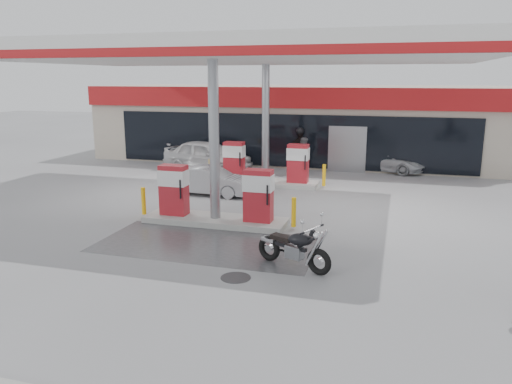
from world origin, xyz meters
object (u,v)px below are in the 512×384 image
at_px(pump_island_near, 215,201).
at_px(parked_car_right, 388,161).
at_px(hatchback_silver, 210,181).
at_px(sedan_white, 208,156).
at_px(pump_island_far, 265,168).
at_px(biker_walking, 300,150).
at_px(attendant, 304,156).
at_px(parked_motorcycle, 295,249).
at_px(parked_car_left, 203,154).

distance_m(pump_island_near, parked_car_right, 11.73).
distance_m(pump_island_near, hatchback_silver, 3.94).
bearing_deg(parked_car_right, sedan_white, 126.44).
bearing_deg(hatchback_silver, pump_island_far, -31.76).
distance_m(pump_island_far, biker_walking, 3.88).
bearing_deg(pump_island_far, sedan_white, 147.65).
bearing_deg(parked_car_right, attendant, 136.52).
relative_size(parked_motorcycle, biker_walking, 1.01).
bearing_deg(pump_island_far, parked_motorcycle, -70.68).
bearing_deg(parked_car_left, pump_island_near, -140.44).
height_order(attendant, parked_car_right, attendant).
height_order(parked_motorcycle, hatchback_silver, hatchback_silver).
bearing_deg(parked_motorcycle, pump_island_far, 132.84).
bearing_deg(pump_island_near, parked_car_right, 65.23).
bearing_deg(biker_walking, pump_island_near, -123.82).
bearing_deg(attendant, parked_car_right, -46.40).
bearing_deg(parked_car_left, pump_island_far, -116.30).
relative_size(pump_island_near, parked_car_right, 1.39).
relative_size(attendant, parked_car_right, 0.47).
height_order(parked_motorcycle, biker_walking, biker_walking).
distance_m(pump_island_near, sedan_white, 8.95).
xyz_separation_m(parked_car_right, biker_walking, (-4.20, -0.85, 0.47)).
xyz_separation_m(pump_island_near, parked_car_right, (4.91, 10.65, -0.20)).
bearing_deg(pump_island_near, sedan_white, 113.13).
relative_size(pump_island_far, biker_walking, 2.61).
distance_m(pump_island_far, parked_motorcycle, 9.56).
height_order(sedan_white, parked_car_right, sedan_white).
height_order(pump_island_far, attendant, pump_island_far).
relative_size(pump_island_near, biker_walking, 2.61).
height_order(hatchback_silver, parked_car_left, hatchback_silver).
height_order(parked_motorcycle, sedan_white, sedan_white).
xyz_separation_m(parked_car_left, biker_walking, (5.22, -0.20, 0.44)).
xyz_separation_m(parked_motorcycle, hatchback_silver, (-4.75, 6.61, 0.07)).
height_order(pump_island_far, sedan_white, pump_island_far).
bearing_deg(sedan_white, pump_island_near, -144.88).
distance_m(parked_motorcycle, parked_car_left, 15.10).
bearing_deg(parked_motorcycle, hatchback_silver, 149.18).
distance_m(pump_island_far, parked_car_right, 6.77).
xyz_separation_m(parked_motorcycle, sedan_white, (-6.67, 11.24, 0.28)).
bearing_deg(sedan_white, hatchback_silver, -145.38).
distance_m(parked_motorcycle, attendant, 11.99).
bearing_deg(pump_island_near, biker_walking, 85.81).
distance_m(pump_island_far, sedan_white, 4.16).
relative_size(parked_motorcycle, sedan_white, 0.45).
height_order(parked_car_right, biker_walking, biker_walking).
bearing_deg(biker_walking, pump_island_far, -130.33).
relative_size(hatchback_silver, parked_car_right, 0.91).
bearing_deg(hatchback_silver, parked_car_right, -41.00).
relative_size(pump_island_far, attendant, 2.95).
distance_m(pump_island_near, parked_car_left, 10.97).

